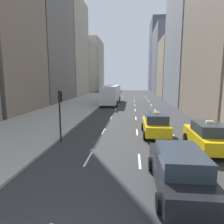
{
  "coord_description": "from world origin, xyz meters",
  "views": [
    {
      "loc": [
        2.16,
        -2.19,
        4.3
      ],
      "look_at": [
        0.44,
        14.71,
        1.54
      ],
      "focal_mm": 32.0,
      "sensor_mm": 36.0,
      "label": 1
    }
  ],
  "objects": [
    {
      "name": "lane_markings",
      "position": [
        2.6,
        23.0,
        0.01
      ],
      "size": [
        5.72,
        56.0,
        0.01
      ],
      "color": "white",
      "rests_on": "ground"
    },
    {
      "name": "traffic_light_pole",
      "position": [
        -2.75,
        10.88,
        2.41
      ],
      "size": [
        0.24,
        0.42,
        3.6
      ],
      "color": "black",
      "rests_on": "ground"
    },
    {
      "name": "building_row_right",
      "position": [
        12.0,
        43.4,
        12.53
      ],
      "size": [
        6.0,
        89.24,
        31.28
      ],
      "color": "gray",
      "rests_on": "ground"
    },
    {
      "name": "sedan_black_near",
      "position": [
        4.0,
        5.31,
        0.87
      ],
      "size": [
        2.02,
        4.96,
        1.71
      ],
      "color": "black",
      "rests_on": "ground"
    },
    {
      "name": "building_row_left",
      "position": [
        -14.0,
        42.08,
        12.29
      ],
      "size": [
        6.0,
        89.3,
        30.81
      ],
      "color": "gray",
      "rests_on": "ground"
    },
    {
      "name": "taxi_second",
      "position": [
        6.8,
        10.18,
        0.88
      ],
      "size": [
        2.02,
        4.4,
        1.87
      ],
      "color": "yellow",
      "rests_on": "ground"
    },
    {
      "name": "sidewalk_left",
      "position": [
        -7.0,
        27.0,
        0.07
      ],
      "size": [
        8.0,
        66.0,
        0.15
      ],
      "primitive_type": "cube",
      "color": "#ADAAA3",
      "rests_on": "ground"
    },
    {
      "name": "taxi_lead",
      "position": [
        4.0,
        13.19,
        0.88
      ],
      "size": [
        2.02,
        4.4,
        1.87
      ],
      "color": "yellow",
      "rests_on": "ground"
    },
    {
      "name": "city_bus",
      "position": [
        -1.61,
        33.4,
        1.79
      ],
      "size": [
        2.8,
        11.61,
        3.25
      ],
      "color": "silver",
      "rests_on": "ground"
    }
  ]
}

